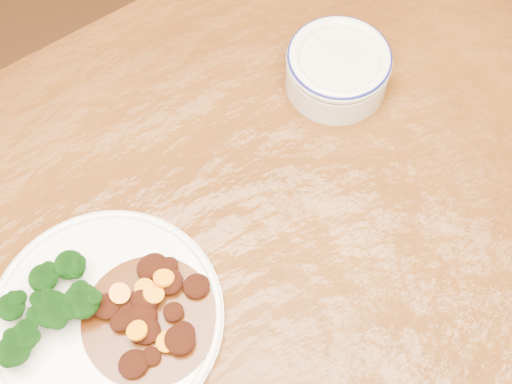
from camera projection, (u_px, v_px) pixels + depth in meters
dining_table at (241, 317)px, 0.88m from camera, size 1.50×0.90×0.75m
dinner_plate at (106, 318)px, 0.79m from camera, size 0.26×0.26×0.02m
broccoli_florets at (47, 307)px, 0.77m from camera, size 0.13×0.09×0.05m
mince_stew at (149, 313)px, 0.78m from camera, size 0.15×0.15×0.03m
dip_bowl at (338, 68)px, 0.92m from camera, size 0.14×0.14×0.06m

